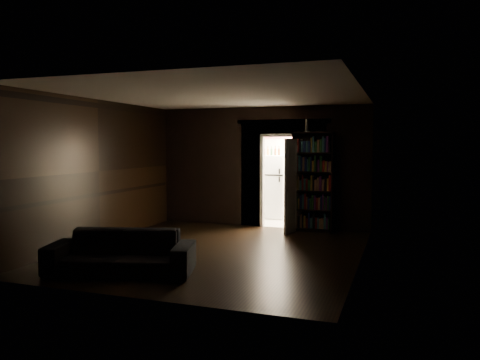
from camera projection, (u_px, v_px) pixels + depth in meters
name	position (u px, v px, depth m)	size (l,w,h in m)	color
ground	(218.00, 251.00, 8.44)	(5.50, 5.50, 0.00)	black
room_walls	(237.00, 157.00, 9.33)	(5.02, 5.61, 2.84)	black
kitchen_alcove	(293.00, 173.00, 11.83)	(2.20, 1.80, 2.60)	beige
sofa	(121.00, 246.00, 7.00)	(2.15, 0.93, 0.83)	black
bookshelf	(313.00, 182.00, 10.35)	(0.90, 0.32, 2.20)	black
refrigerator	(273.00, 187.00, 12.28)	(0.74, 0.68, 1.65)	white
door	(294.00, 186.00, 10.26)	(0.85, 0.05, 2.05)	white
figurine	(307.00, 125.00, 10.30)	(0.10, 0.10, 0.30)	silver
bottles	(270.00, 150.00, 12.25)	(0.60, 0.07, 0.24)	black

